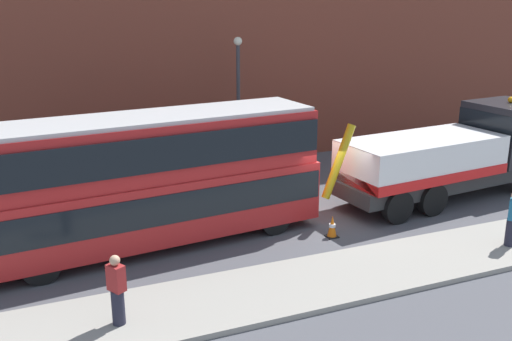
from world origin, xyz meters
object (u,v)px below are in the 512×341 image
(traffic_cone_near_bus, at_px, (332,227))
(street_lamp, at_px, (238,93))
(pedestrian_onlooker, at_px, (117,291))
(recovery_tow_truck, at_px, (456,152))
(pedestrian_bystander, at_px, (512,220))
(double_decker_bus, at_px, (145,176))

(traffic_cone_near_bus, xyz_separation_m, street_lamp, (-0.12, 8.00, 3.13))
(traffic_cone_near_bus, bearing_deg, pedestrian_onlooker, -158.61)
(recovery_tow_truck, xyz_separation_m, pedestrian_bystander, (-1.82, -4.63, -0.77))
(pedestrian_onlooker, distance_m, street_lamp, 13.20)
(pedestrian_bystander, xyz_separation_m, traffic_cone_near_bus, (-4.47, 2.94, -0.64))
(double_decker_bus, relative_size, street_lamp, 1.92)
(pedestrian_onlooker, relative_size, traffic_cone_near_bus, 2.38)
(pedestrian_bystander, distance_m, street_lamp, 12.12)
(street_lamp, bearing_deg, pedestrian_bystander, -67.26)
(recovery_tow_truck, bearing_deg, double_decker_bus, 174.53)
(recovery_tow_truck, height_order, street_lamp, street_lamp)
(pedestrian_onlooker, bearing_deg, pedestrian_bystander, -30.19)
(pedestrian_onlooker, xyz_separation_m, street_lamp, (7.12, 10.83, 2.49))
(pedestrian_onlooker, xyz_separation_m, traffic_cone_near_bus, (7.23, 2.83, -0.64))
(recovery_tow_truck, height_order, pedestrian_onlooker, recovery_tow_truck)
(pedestrian_bystander, distance_m, traffic_cone_near_bus, 5.38)
(double_decker_bus, height_order, traffic_cone_near_bus, double_decker_bus)
(recovery_tow_truck, distance_m, street_lamp, 9.15)
(recovery_tow_truck, bearing_deg, traffic_cone_near_bus, -170.67)
(traffic_cone_near_bus, height_order, street_lamp, street_lamp)
(pedestrian_bystander, bearing_deg, pedestrian_onlooker, 49.41)
(recovery_tow_truck, xyz_separation_m, double_decker_bus, (-11.86, -0.05, 0.47))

